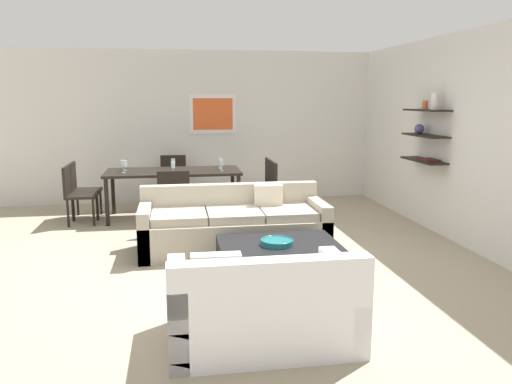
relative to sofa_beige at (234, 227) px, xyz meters
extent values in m
plane|color=tan|center=(-0.10, -0.34, -0.29)|extent=(18.00, 18.00, 0.00)
cube|color=silver|center=(0.20, 3.19, 1.06)|extent=(8.40, 0.06, 2.70)
cube|color=white|center=(0.00, 3.15, 1.29)|extent=(0.83, 0.02, 0.70)
cube|color=#E55926|center=(0.00, 3.13, 1.29)|extent=(0.71, 0.01, 0.56)
cube|color=silver|center=(2.93, 0.26, 1.06)|extent=(0.06, 8.20, 2.70)
cube|color=black|center=(2.76, 0.55, 1.41)|extent=(0.28, 0.90, 0.02)
cube|color=black|center=(2.76, 0.55, 1.06)|extent=(0.28, 0.90, 0.02)
cube|color=black|center=(2.76, 0.55, 0.71)|extent=(0.28, 0.90, 0.02)
cylinder|color=silver|center=(2.76, 0.35, 1.53)|extent=(0.10, 0.10, 0.22)
sphere|color=#4C518C|center=(2.76, 0.73, 1.14)|extent=(0.14, 0.14, 0.14)
cylinder|color=#D85933|center=(2.76, 0.60, 1.48)|extent=(0.07, 0.07, 0.12)
cube|color=#4C1E19|center=(2.76, 0.40, 0.74)|extent=(0.20, 0.28, 0.03)
cube|color=#B2A893|center=(-0.01, -0.04, -0.08)|extent=(2.28, 0.90, 0.42)
cube|color=#B2A893|center=(-0.01, 0.33, 0.31)|extent=(2.28, 0.16, 0.36)
cube|color=#B2A893|center=(-1.07, -0.04, 0.01)|extent=(0.14, 0.90, 0.60)
cube|color=#B2A893|center=(1.06, -0.04, 0.01)|extent=(0.14, 0.90, 0.60)
cube|color=#B2A893|center=(-0.67, -0.08, 0.18)|extent=(0.65, 0.70, 0.10)
cube|color=#B2A893|center=(-0.01, -0.08, 0.18)|extent=(0.65, 0.70, 0.10)
cube|color=#B2A893|center=(0.66, -0.08, 0.18)|extent=(0.65, 0.70, 0.10)
cube|color=beige|center=(0.46, 0.15, 0.31)|extent=(0.37, 0.14, 0.36)
cube|color=white|center=(-0.07, -2.42, -0.08)|extent=(1.43, 0.90, 0.42)
cube|color=white|center=(-0.07, -2.79, 0.31)|extent=(1.43, 0.16, 0.36)
cube|color=white|center=(0.58, -2.42, 0.01)|extent=(0.14, 0.90, 0.60)
cube|color=white|center=(-0.71, -2.42, 0.01)|extent=(0.14, 0.90, 0.60)
cube|color=white|center=(0.22, -2.38, 0.18)|extent=(0.56, 0.70, 0.10)
cube|color=white|center=(-0.36, -2.38, 0.18)|extent=(0.56, 0.70, 0.10)
cube|color=white|center=(-0.43, -2.61, 0.31)|extent=(0.36, 0.13, 0.36)
cube|color=black|center=(0.34, -1.13, -0.10)|extent=(1.24, 0.98, 0.38)
cylinder|color=#19666B|center=(0.31, -1.14, 0.11)|extent=(0.34, 0.34, 0.05)
torus|color=#19666B|center=(0.31, -1.14, 0.14)|extent=(0.34, 0.34, 0.02)
cube|color=black|center=(-0.73, 1.89, 0.44)|extent=(2.08, 0.93, 0.04)
cylinder|color=black|center=(-1.70, 1.48, 0.06)|extent=(0.06, 0.06, 0.71)
cylinder|color=black|center=(0.25, 1.48, 0.06)|extent=(0.06, 0.06, 0.71)
cylinder|color=black|center=(-1.70, 2.29, 0.06)|extent=(0.06, 0.06, 0.71)
cylinder|color=black|center=(0.25, 2.29, 0.06)|extent=(0.06, 0.06, 0.71)
cube|color=black|center=(0.63, 2.10, 0.14)|extent=(0.44, 0.44, 0.04)
cube|color=black|center=(0.83, 2.10, 0.37)|extent=(0.04, 0.44, 0.43)
cylinder|color=black|center=(0.45, 2.28, -0.09)|extent=(0.04, 0.04, 0.41)
cylinder|color=black|center=(0.45, 1.92, -0.09)|extent=(0.04, 0.04, 0.41)
cylinder|color=black|center=(0.81, 2.28, -0.09)|extent=(0.04, 0.04, 0.41)
cylinder|color=black|center=(0.81, 1.92, -0.09)|extent=(0.04, 0.04, 0.41)
cube|color=black|center=(-0.73, 1.10, 0.14)|extent=(0.44, 0.44, 0.04)
cube|color=black|center=(-0.73, 0.90, 0.37)|extent=(0.44, 0.04, 0.43)
cylinder|color=black|center=(-0.55, 1.28, -0.09)|extent=(0.04, 0.04, 0.41)
cylinder|color=black|center=(-0.91, 1.28, -0.09)|extent=(0.04, 0.04, 0.41)
cylinder|color=black|center=(-0.55, 0.92, -0.09)|extent=(0.04, 0.04, 0.41)
cylinder|color=black|center=(-0.91, 0.92, -0.09)|extent=(0.04, 0.04, 0.41)
cube|color=black|center=(-2.08, 2.10, 0.14)|extent=(0.44, 0.44, 0.04)
cube|color=black|center=(-2.28, 2.10, 0.37)|extent=(0.04, 0.44, 0.43)
cylinder|color=black|center=(-1.90, 1.92, -0.09)|extent=(0.04, 0.04, 0.41)
cylinder|color=black|center=(-1.90, 2.28, -0.09)|extent=(0.04, 0.04, 0.41)
cylinder|color=black|center=(-2.26, 1.92, -0.09)|extent=(0.04, 0.04, 0.41)
cylinder|color=black|center=(-2.26, 2.28, -0.09)|extent=(0.04, 0.04, 0.41)
cube|color=black|center=(0.63, 1.68, 0.14)|extent=(0.44, 0.44, 0.04)
cube|color=black|center=(0.83, 1.68, 0.37)|extent=(0.04, 0.44, 0.43)
cylinder|color=black|center=(0.45, 1.86, -0.09)|extent=(0.04, 0.04, 0.41)
cylinder|color=black|center=(0.45, 1.50, -0.09)|extent=(0.04, 0.04, 0.41)
cylinder|color=black|center=(0.81, 1.86, -0.09)|extent=(0.04, 0.04, 0.41)
cylinder|color=black|center=(0.81, 1.50, -0.09)|extent=(0.04, 0.04, 0.41)
cube|color=black|center=(-0.73, 2.67, 0.14)|extent=(0.44, 0.44, 0.04)
cube|color=black|center=(-0.73, 2.87, 0.37)|extent=(0.44, 0.04, 0.43)
cylinder|color=black|center=(-0.91, 2.49, -0.09)|extent=(0.04, 0.04, 0.41)
cylinder|color=black|center=(-0.55, 2.49, -0.09)|extent=(0.04, 0.04, 0.41)
cylinder|color=black|center=(-0.91, 2.85, -0.09)|extent=(0.04, 0.04, 0.41)
cylinder|color=black|center=(-0.55, 2.85, -0.09)|extent=(0.04, 0.04, 0.41)
cube|color=black|center=(-2.08, 1.68, 0.14)|extent=(0.44, 0.44, 0.04)
cube|color=black|center=(-2.28, 1.68, 0.37)|extent=(0.04, 0.44, 0.43)
cylinder|color=black|center=(-1.90, 1.50, -0.09)|extent=(0.04, 0.04, 0.41)
cylinder|color=black|center=(-1.90, 1.86, -0.09)|extent=(0.04, 0.04, 0.41)
cylinder|color=black|center=(-2.26, 1.50, -0.09)|extent=(0.04, 0.04, 0.41)
cylinder|color=black|center=(-2.26, 1.86, -0.09)|extent=(0.04, 0.04, 0.41)
cylinder|color=silver|center=(-0.73, 2.29, 0.46)|extent=(0.06, 0.06, 0.01)
cylinder|color=silver|center=(-0.73, 2.29, 0.49)|extent=(0.01, 0.01, 0.06)
cylinder|color=silver|center=(-0.73, 2.29, 0.56)|extent=(0.07, 0.07, 0.07)
cylinder|color=silver|center=(0.02, 1.77, 0.46)|extent=(0.06, 0.06, 0.01)
cylinder|color=silver|center=(0.02, 1.77, 0.49)|extent=(0.01, 0.01, 0.06)
cylinder|color=silver|center=(0.02, 1.77, 0.57)|extent=(0.06, 0.06, 0.10)
cylinder|color=silver|center=(0.02, 2.00, 0.46)|extent=(0.06, 0.06, 0.01)
cylinder|color=silver|center=(0.02, 2.00, 0.51)|extent=(0.01, 0.01, 0.09)
cylinder|color=silver|center=(0.02, 2.00, 0.59)|extent=(0.08, 0.08, 0.07)
cylinder|color=silver|center=(-1.47, 1.77, 0.46)|extent=(0.06, 0.06, 0.01)
cylinder|color=silver|center=(-1.47, 1.77, 0.51)|extent=(0.01, 0.01, 0.09)
cylinder|color=silver|center=(-1.47, 1.77, 0.60)|extent=(0.08, 0.08, 0.10)
cylinder|color=silver|center=(-1.47, 2.00, 0.46)|extent=(0.06, 0.06, 0.01)
cylinder|color=silver|center=(-1.47, 2.00, 0.50)|extent=(0.01, 0.01, 0.07)
cylinder|color=silver|center=(-1.47, 2.00, 0.57)|extent=(0.08, 0.08, 0.09)
cylinder|color=silver|center=(-0.73, 1.48, 0.46)|extent=(0.06, 0.06, 0.01)
cylinder|color=silver|center=(-0.73, 1.48, 0.51)|extent=(0.01, 0.01, 0.09)
cylinder|color=silver|center=(-0.73, 1.48, 0.60)|extent=(0.06, 0.06, 0.10)
camera|label=1|loc=(-0.71, -6.05, 1.58)|focal=35.48mm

